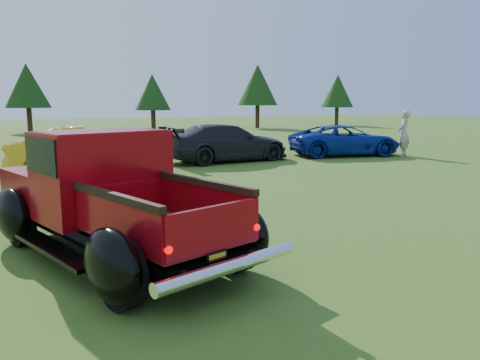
{
  "coord_description": "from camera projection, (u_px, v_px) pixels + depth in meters",
  "views": [
    {
      "loc": [
        -3.1,
        -7.01,
        2.22
      ],
      "look_at": [
        0.14,
        0.2,
        0.9
      ],
      "focal_mm": 35.0,
      "sensor_mm": 36.0,
      "label": 1
    }
  ],
  "objects": [
    {
      "name": "tree_mid_right",
      "position": [
        153.0,
        92.0,
        36.84
      ],
      "size": [
        2.82,
        2.82,
        4.4
      ],
      "color": "#332114",
      "rests_on": "ground"
    },
    {
      "name": "spectator",
      "position": [
        404.0,
        133.0,
        19.28
      ],
      "size": [
        0.82,
        0.76,
        1.89
      ],
      "primitive_type": "imported",
      "rotation": [
        0.0,
        0.0,
        3.74
      ],
      "color": "#AFA598",
      "rests_on": "ground"
    },
    {
      "name": "tree_east",
      "position": [
        258.0,
        85.0,
        39.93
      ],
      "size": [
        3.46,
        3.46,
        5.4
      ],
      "color": "#332114",
      "rests_on": "ground"
    },
    {
      "name": "show_car_grey",
      "position": [
        227.0,
        143.0,
        17.65
      ],
      "size": [
        5.03,
        2.48,
        1.41
      ],
      "primitive_type": "imported",
      "rotation": [
        0.0,
        0.0,
        1.68
      ],
      "color": "black",
      "rests_on": "ground"
    },
    {
      "name": "tree_far_east",
      "position": [
        337.0,
        91.0,
        44.54
      ],
      "size": [
        3.07,
        3.07,
        4.8
      ],
      "color": "#332114",
      "rests_on": "ground"
    },
    {
      "name": "tree_mid_left",
      "position": [
        27.0,
        86.0,
        34.03
      ],
      "size": [
        3.2,
        3.2,
        5.0
      ],
      "color": "#332114",
      "rests_on": "ground"
    },
    {
      "name": "ground",
      "position": [
        237.0,
        235.0,
        7.93
      ],
      "size": [
        120.0,
        120.0,
        0.0
      ],
      "primitive_type": "plane",
      "color": "#3C601B",
      "rests_on": "ground"
    },
    {
      "name": "pickup_truck",
      "position": [
        104.0,
        195.0,
        6.92
      ],
      "size": [
        3.54,
        5.21,
        1.82
      ],
      "rotation": [
        0.0,
        0.0,
        0.33
      ],
      "color": "black",
      "rests_on": "ground"
    },
    {
      "name": "show_car_yellow",
      "position": [
        89.0,
        152.0,
        14.08
      ],
      "size": [
        4.72,
        2.24,
        1.5
      ],
      "primitive_type": "imported",
      "rotation": [
        0.0,
        0.0,
        1.42
      ],
      "color": "gold",
      "rests_on": "ground"
    },
    {
      "name": "show_car_blue",
      "position": [
        345.0,
        140.0,
        19.58
      ],
      "size": [
        4.9,
        2.97,
        1.27
      ],
      "primitive_type": "imported",
      "rotation": [
        0.0,
        0.0,
        1.37
      ],
      "color": "navy",
      "rests_on": "ground"
    }
  ]
}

